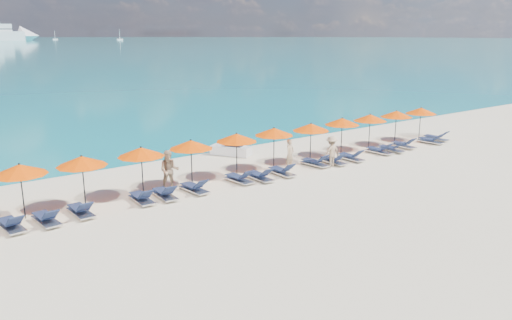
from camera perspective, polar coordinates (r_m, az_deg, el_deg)
ground at (r=22.23m, az=4.63°, el=-4.53°), size 1400.00×1400.00×0.00m
sailboat_near at (r=567.01m, az=-15.30°, el=13.17°), size 6.31×2.10×11.57m
sailboat_far at (r=629.43m, az=-21.97°, el=12.70°), size 5.49×1.83×10.06m
jetski at (r=30.09m, az=-2.84°, el=1.20°), size 2.01×2.53×0.86m
beachgoer_a at (r=26.92m, az=3.90°, el=0.66°), size 0.69×0.55×1.66m
beachgoer_b at (r=23.54m, az=-9.87°, el=-1.19°), size 1.08×0.93×1.92m
beachgoer_c at (r=27.71m, az=8.61°, el=0.98°), size 1.12×0.57×1.70m
umbrella_2 at (r=21.42m, az=-25.40°, el=-0.99°), size 2.10×2.10×2.28m
umbrella_3 at (r=21.86m, az=-19.29°, el=-0.11°), size 2.10×2.10×2.28m
umbrella_4 at (r=22.80m, az=-13.00°, el=0.90°), size 2.10×2.10×2.28m
umbrella_5 at (r=23.92m, az=-7.45°, el=1.77°), size 2.10×2.10×2.28m
umbrella_6 at (r=25.33m, az=-2.24°, el=2.58°), size 2.10×2.10×2.28m
umbrella_7 at (r=26.86m, az=2.08°, el=3.25°), size 2.10×2.10×2.28m
umbrella_8 at (r=28.32m, az=6.30°, el=3.75°), size 2.10×2.10×2.28m
umbrella_9 at (r=30.42m, az=9.83°, el=4.35°), size 2.10×2.10×2.28m
umbrella_10 at (r=32.18m, az=12.92°, el=4.74°), size 2.10×2.10×2.28m
umbrella_11 at (r=34.13m, az=15.76°, el=5.09°), size 2.10×2.10×2.28m
umbrella_12 at (r=36.07m, az=18.34°, el=5.37°), size 2.10×2.10×2.28m
lounger_3 at (r=20.84m, az=-26.18°, el=-6.62°), size 0.79×1.75×0.66m
lounger_4 at (r=20.93m, az=-22.84°, el=-6.18°), size 0.77×1.75×0.66m
lounger_5 at (r=21.37m, az=-19.39°, el=-5.44°), size 0.69×1.72×0.66m
lounger_6 at (r=22.23m, az=-12.92°, el=-4.22°), size 0.68×1.72×0.66m
lounger_7 at (r=22.58m, az=-10.37°, el=-3.79°), size 0.72×1.73×0.66m
lounger_8 at (r=23.23m, az=-7.04°, el=-3.15°), size 0.75×1.74×0.66m
lounger_9 at (r=24.54m, az=-1.94°, el=-2.09°), size 0.76×1.74×0.66m
lounger_10 at (r=24.91m, az=0.47°, el=-1.84°), size 0.64×1.71×0.66m
lounger_11 at (r=25.82m, az=3.00°, el=-1.28°), size 0.64×1.71×0.66m
lounger_12 at (r=27.75m, az=6.76°, el=-0.25°), size 0.79×1.75×0.66m
lounger_13 at (r=28.34m, az=8.87°, el=-0.02°), size 0.66×1.71×0.66m
lounger_14 at (r=29.31m, az=10.82°, el=0.37°), size 0.64×1.71×0.66m
lounger_15 at (r=31.31m, az=13.92°, el=1.09°), size 0.74×1.74×0.66m
lounger_16 at (r=32.01m, az=15.24°, el=1.29°), size 0.78×1.75×0.66m
lounger_17 at (r=33.34m, az=16.52°, el=1.71°), size 0.68×1.72×0.66m
lounger_18 at (r=35.26m, az=19.35°, el=2.15°), size 0.75×1.74×0.66m
lounger_19 at (r=36.31m, az=19.92°, el=2.44°), size 0.77×1.75×0.66m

